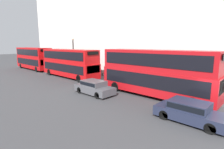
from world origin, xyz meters
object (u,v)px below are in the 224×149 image
at_px(bus_third_in_queue, 33,58).
at_px(pedestrian, 177,86).
at_px(car_hatchback, 94,87).
at_px(bus_second_in_queue, 69,62).
at_px(car_dark_sedan, 190,111).
at_px(bus_leading, 155,71).

xyz_separation_m(bus_third_in_queue, pedestrian, (2.41, -28.08, -1.62)).
relative_size(car_hatchback, pedestrian, 2.63).
distance_m(bus_second_in_queue, car_hatchback, 10.32).
height_order(bus_second_in_queue, car_hatchback, bus_second_in_queue).
height_order(bus_second_in_queue, pedestrian, bus_second_in_queue).
distance_m(bus_third_in_queue, car_dark_sedan, 31.62).
bearing_deg(bus_second_in_queue, car_hatchback, -109.48).
xyz_separation_m(car_hatchback, pedestrian, (5.81, -5.92, 0.02)).
bearing_deg(pedestrian, bus_leading, 154.18).
distance_m(bus_third_in_queue, car_hatchback, 22.47).
bearing_deg(bus_leading, bus_second_in_queue, 90.00).
xyz_separation_m(bus_leading, bus_second_in_queue, (0.00, 14.37, -0.11)).
height_order(bus_third_in_queue, pedestrian, bus_third_in_queue).
bearing_deg(bus_second_in_queue, car_dark_sedan, -100.22).
bearing_deg(bus_third_in_queue, car_hatchback, -98.73).
bearing_deg(bus_third_in_queue, bus_second_in_queue, -90.00).
bearing_deg(pedestrian, bus_third_in_queue, 94.92).
height_order(car_dark_sedan, car_hatchback, car_hatchback).
bearing_deg(pedestrian, car_dark_sedan, -150.26).
bearing_deg(bus_leading, pedestrian, -25.82).
bearing_deg(car_dark_sedan, car_hatchback, 90.00).
height_order(bus_third_in_queue, car_hatchback, bus_third_in_queue).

